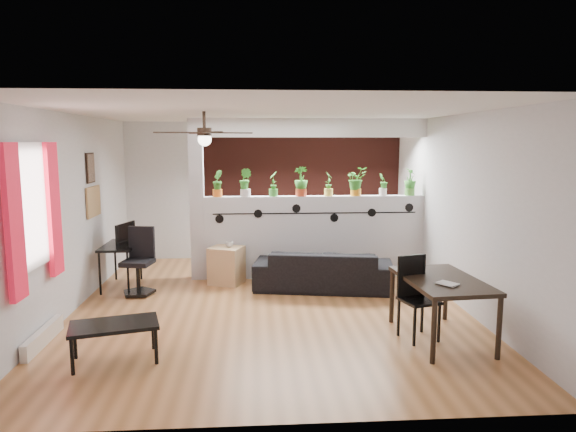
{
  "coord_description": "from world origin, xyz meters",
  "views": [
    {
      "loc": [
        -0.2,
        -6.79,
        2.23
      ],
      "look_at": [
        0.3,
        0.6,
        1.15
      ],
      "focal_mm": 32.0,
      "sensor_mm": 36.0,
      "label": 1
    }
  ],
  "objects_px": {
    "potted_plant_7": "(410,181)",
    "office_chair": "(139,265)",
    "potted_plant_1": "(245,182)",
    "coffee_table": "(114,327)",
    "cube_shelf": "(227,265)",
    "potted_plant_3": "(301,180)",
    "potted_plant_6": "(383,184)",
    "potted_plant_0": "(217,183)",
    "potted_plant_4": "(329,183)",
    "folding_chair": "(415,290)",
    "dining_table": "(442,285)",
    "potted_plant_2": "(273,183)",
    "cup": "(229,244)",
    "ceiling_fan": "(204,135)",
    "sofa": "(323,270)",
    "potted_plant_5": "(356,181)",
    "computer_desk": "(120,248)"
  },
  "relations": [
    {
      "from": "potted_plant_0",
      "to": "dining_table",
      "type": "relative_size",
      "value": 0.32
    },
    {
      "from": "cube_shelf",
      "to": "coffee_table",
      "type": "xyz_separation_m",
      "value": [
        -0.99,
        -2.85,
        0.07
      ]
    },
    {
      "from": "potted_plant_2",
      "to": "potted_plant_7",
      "type": "relative_size",
      "value": 0.91
    },
    {
      "from": "office_chair",
      "to": "coffee_table",
      "type": "xyz_separation_m",
      "value": [
        0.26,
        -2.38,
        -0.07
      ]
    },
    {
      "from": "potted_plant_1",
      "to": "cup",
      "type": "xyz_separation_m",
      "value": [
        -0.26,
        -0.34,
        -0.96
      ]
    },
    {
      "from": "dining_table",
      "to": "potted_plant_7",
      "type": "bearing_deg",
      "value": 80.41
    },
    {
      "from": "potted_plant_3",
      "to": "office_chair",
      "type": "xyz_separation_m",
      "value": [
        -2.46,
        -0.81,
        -1.18
      ]
    },
    {
      "from": "potted_plant_4",
      "to": "folding_chair",
      "type": "distance_m",
      "value": 2.97
    },
    {
      "from": "potted_plant_5",
      "to": "dining_table",
      "type": "bearing_deg",
      "value": -81.47
    },
    {
      "from": "office_chair",
      "to": "potted_plant_5",
      "type": "bearing_deg",
      "value": 13.54
    },
    {
      "from": "potted_plant_3",
      "to": "folding_chair",
      "type": "distance_m",
      "value": 3.11
    },
    {
      "from": "potted_plant_1",
      "to": "potted_plant_7",
      "type": "height_order",
      "value": "potted_plant_1"
    },
    {
      "from": "potted_plant_4",
      "to": "folding_chair",
      "type": "height_order",
      "value": "potted_plant_4"
    },
    {
      "from": "potted_plant_4",
      "to": "folding_chair",
      "type": "relative_size",
      "value": 0.43
    },
    {
      "from": "potted_plant_5",
      "to": "computer_desk",
      "type": "bearing_deg",
      "value": -173.69
    },
    {
      "from": "potted_plant_7",
      "to": "sofa",
      "type": "bearing_deg",
      "value": -154.39
    },
    {
      "from": "potted_plant_1",
      "to": "potted_plant_6",
      "type": "relative_size",
      "value": 1.25
    },
    {
      "from": "potted_plant_3",
      "to": "potted_plant_4",
      "type": "relative_size",
      "value": 1.21
    },
    {
      "from": "potted_plant_4",
      "to": "cube_shelf",
      "type": "height_order",
      "value": "potted_plant_4"
    },
    {
      "from": "potted_plant_2",
      "to": "potted_plant_3",
      "type": "distance_m",
      "value": 0.45
    },
    {
      "from": "ceiling_fan",
      "to": "office_chair",
      "type": "xyz_separation_m",
      "value": [
        -1.09,
        0.99,
        -1.89
      ]
    },
    {
      "from": "potted_plant_0",
      "to": "potted_plant_4",
      "type": "relative_size",
      "value": 1.06
    },
    {
      "from": "potted_plant_2",
      "to": "cup",
      "type": "bearing_deg",
      "value": -154.4
    },
    {
      "from": "potted_plant_0",
      "to": "computer_desk",
      "type": "bearing_deg",
      "value": -164.33
    },
    {
      "from": "potted_plant_5",
      "to": "folding_chair",
      "type": "distance_m",
      "value": 2.92
    },
    {
      "from": "potted_plant_3",
      "to": "potted_plant_6",
      "type": "xyz_separation_m",
      "value": [
        1.35,
        0.0,
        -0.06
      ]
    },
    {
      "from": "office_chair",
      "to": "folding_chair",
      "type": "relative_size",
      "value": 1.03
    },
    {
      "from": "cube_shelf",
      "to": "dining_table",
      "type": "bearing_deg",
      "value": -22.34
    },
    {
      "from": "ceiling_fan",
      "to": "potted_plant_2",
      "type": "relative_size",
      "value": 2.93
    },
    {
      "from": "office_chair",
      "to": "cube_shelf",
      "type": "bearing_deg",
      "value": 20.6
    },
    {
      "from": "coffee_table",
      "to": "cube_shelf",
      "type": "bearing_deg",
      "value": 70.87
    },
    {
      "from": "sofa",
      "to": "coffee_table",
      "type": "height_order",
      "value": "sofa"
    },
    {
      "from": "potted_plant_1",
      "to": "potted_plant_3",
      "type": "xyz_separation_m",
      "value": [
        0.9,
        0.0,
        0.01
      ]
    },
    {
      "from": "potted_plant_6",
      "to": "potted_plant_7",
      "type": "relative_size",
      "value": 0.82
    },
    {
      "from": "potted_plant_1",
      "to": "coffee_table",
      "type": "bearing_deg",
      "value": -112.12
    },
    {
      "from": "potted_plant_0",
      "to": "cup",
      "type": "xyz_separation_m",
      "value": [
        0.19,
        -0.34,
        -0.94
      ]
    },
    {
      "from": "ceiling_fan",
      "to": "sofa",
      "type": "relative_size",
      "value": 0.6
    },
    {
      "from": "potted_plant_4",
      "to": "cube_shelf",
      "type": "distance_m",
      "value": 2.12
    },
    {
      "from": "cube_shelf",
      "to": "potted_plant_7",
      "type": "bearing_deg",
      "value": 28.55
    },
    {
      "from": "ceiling_fan",
      "to": "potted_plant_6",
      "type": "xyz_separation_m",
      "value": [
        2.73,
        1.8,
        -0.77
      ]
    },
    {
      "from": "potted_plant_0",
      "to": "dining_table",
      "type": "height_order",
      "value": "potted_plant_0"
    },
    {
      "from": "potted_plant_5",
      "to": "computer_desk",
      "type": "height_order",
      "value": "potted_plant_5"
    },
    {
      "from": "office_chair",
      "to": "potted_plant_7",
      "type": "bearing_deg",
      "value": 10.75
    },
    {
      "from": "cup",
      "to": "potted_plant_4",
      "type": "bearing_deg",
      "value": 11.91
    },
    {
      "from": "potted_plant_7",
      "to": "coffee_table",
      "type": "height_order",
      "value": "potted_plant_7"
    },
    {
      "from": "ceiling_fan",
      "to": "coffee_table",
      "type": "relative_size",
      "value": 1.24
    },
    {
      "from": "potted_plant_4",
      "to": "sofa",
      "type": "xyz_separation_m",
      "value": [
        -0.18,
        -0.73,
        -1.27
      ]
    },
    {
      "from": "coffee_table",
      "to": "ceiling_fan",
      "type": "bearing_deg",
      "value": 59.32
    },
    {
      "from": "potted_plant_7",
      "to": "office_chair",
      "type": "xyz_separation_m",
      "value": [
        -4.27,
        -0.81,
        -1.16
      ]
    },
    {
      "from": "potted_plant_7",
      "to": "coffee_table",
      "type": "xyz_separation_m",
      "value": [
        -4.01,
        -3.19,
        -1.23
      ]
    }
  ]
}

